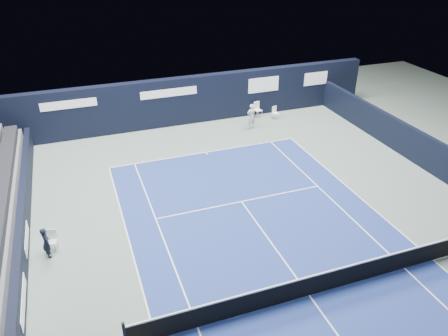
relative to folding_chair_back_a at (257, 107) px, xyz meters
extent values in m
plane|color=slate|center=(-4.97, -13.94, -0.69)|extent=(48.00, 48.00, 0.00)
cube|color=navy|center=(-4.97, -15.94, -0.69)|extent=(10.97, 23.77, 0.01)
cube|color=black|center=(5.53, -9.94, 0.21)|extent=(0.30, 22.00, 1.80)
cube|color=white|center=(0.03, -0.14, -0.21)|extent=(0.53, 0.51, 0.04)
cube|color=white|center=(-0.01, 0.06, 0.07)|extent=(0.46, 0.12, 0.55)
cylinder|color=white|center=(0.19, 0.08, -0.45)|extent=(0.03, 0.03, 0.48)
cylinder|color=white|center=(-0.20, 0.00, -0.45)|extent=(0.03, 0.03, 0.48)
cylinder|color=white|center=(0.25, -0.29, -0.45)|extent=(0.03, 0.03, 0.48)
cylinder|color=white|center=(-0.13, -0.36, -0.45)|extent=(0.03, 0.03, 0.48)
cube|color=white|center=(-0.02, 0.08, 0.16)|extent=(0.38, 0.15, 0.35)
cube|color=white|center=(1.02, -0.83, -0.30)|extent=(0.45, 0.44, 0.04)
cube|color=white|center=(0.98, -0.66, -0.07)|extent=(0.37, 0.12, 0.45)
cylinder|color=white|center=(1.14, -0.64, -0.49)|extent=(0.02, 0.02, 0.39)
cylinder|color=white|center=(0.83, -0.72, -0.49)|extent=(0.02, 0.02, 0.39)
cylinder|color=white|center=(1.22, -0.93, -0.49)|extent=(0.02, 0.02, 0.39)
cylinder|color=white|center=(0.91, -1.02, -0.49)|extent=(0.02, 0.02, 0.39)
cube|color=white|center=(-13.41, -10.22, -0.28)|extent=(0.48, 0.47, 0.04)
cube|color=white|center=(-13.36, -10.05, -0.04)|extent=(0.39, 0.13, 0.47)
cylinder|color=white|center=(-13.21, -10.11, -0.48)|extent=(0.02, 0.02, 0.41)
cylinder|color=white|center=(-13.53, -10.02, -0.48)|extent=(0.02, 0.02, 0.41)
cylinder|color=white|center=(-13.29, -10.42, -0.48)|extent=(0.02, 0.02, 0.41)
cylinder|color=white|center=(-13.61, -10.33, -0.48)|extent=(0.02, 0.02, 0.41)
imported|color=black|center=(-13.56, -10.56, -0.02)|extent=(0.44, 0.56, 1.34)
cube|color=white|center=(-4.97, -4.05, -0.68)|extent=(10.97, 0.06, 0.00)
cube|color=white|center=(0.52, -15.94, -0.68)|extent=(0.06, 23.77, 0.00)
cube|color=white|center=(-0.85, -15.94, -0.68)|extent=(0.06, 23.77, 0.00)
cube|color=white|center=(-9.08, -15.94, -0.68)|extent=(0.06, 23.77, 0.00)
cube|color=white|center=(-4.97, -9.54, -0.68)|extent=(8.23, 0.06, 0.00)
cube|color=white|center=(-4.97, -15.94, -0.68)|extent=(0.06, 12.80, 0.00)
cube|color=white|center=(-4.97, -4.20, -0.68)|extent=(0.06, 0.30, 0.00)
cylinder|color=black|center=(-11.37, -15.94, -0.14)|extent=(0.10, 0.10, 1.10)
cube|color=black|center=(-4.97, -15.94, -0.23)|extent=(12.80, 0.03, 0.86)
cube|color=white|center=(-4.97, -15.94, 0.22)|extent=(12.80, 0.05, 0.06)
cube|color=black|center=(-4.97, 0.56, 0.86)|extent=(26.00, 0.60, 3.10)
cube|color=silver|center=(-11.97, 0.24, 1.61)|extent=(3.20, 0.02, 0.50)
cube|color=silver|center=(-5.97, 0.24, 1.61)|extent=(3.60, 0.02, 0.50)
cube|color=silver|center=(0.53, 0.24, 1.41)|extent=(2.20, 0.02, 1.00)
cube|color=silver|center=(4.53, 0.24, 1.41)|extent=(1.80, 0.02, 0.90)
cube|color=black|center=(-14.47, -9.94, -0.09)|extent=(0.30, 22.00, 1.20)
cube|color=silver|center=(-14.30, -13.44, -0.09)|extent=(0.02, 2.40, 0.45)
cube|color=silver|center=(-14.30, -9.94, -0.09)|extent=(0.02, 2.00, 0.45)
cube|color=#4C4C4F|center=(-15.07, -8.94, 0.13)|extent=(0.90, 16.00, 1.65)
cube|color=black|center=(-15.07, -8.94, 1.16)|extent=(0.63, 15.20, 0.40)
imported|color=silver|center=(-1.18, -1.75, 0.13)|extent=(0.65, 0.47, 1.65)
cylinder|color=black|center=(-1.33, -2.05, 0.36)|extent=(0.03, 0.29, 0.13)
torus|color=black|center=(-1.33, -2.30, 0.46)|extent=(0.30, 0.13, 0.29)
camera|label=1|loc=(-11.64, -25.51, 10.70)|focal=35.00mm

